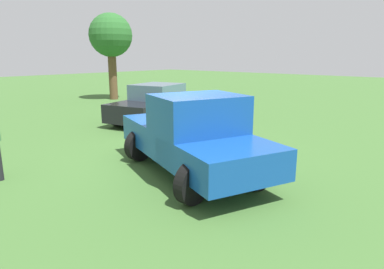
{
  "coord_description": "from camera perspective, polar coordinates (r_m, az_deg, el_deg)",
  "views": [
    {
      "loc": [
        5.98,
        5.59,
        2.62
      ],
      "look_at": [
        0.49,
        0.78,
        0.9
      ],
      "focal_mm": 31.51,
      "sensor_mm": 36.0,
      "label": 1
    }
  ],
  "objects": [
    {
      "name": "sedan_near",
      "position": [
        13.69,
        -6.19,
        5.13
      ],
      "size": [
        4.53,
        2.82,
        1.5
      ],
      "rotation": [
        0.0,
        0.0,
        0.25
      ],
      "color": "black",
      "rests_on": "ground_plane"
    },
    {
      "name": "tree_back_right",
      "position": [
        21.1,
        -13.59,
        15.78
      ],
      "size": [
        2.52,
        2.52,
        5.03
      ],
      "color": "brown",
      "rests_on": "ground_plane"
    },
    {
      "name": "ground_plane",
      "position": [
        8.59,
        -1.76,
        -4.5
      ],
      "size": [
        80.0,
        80.0,
        0.0
      ],
      "primitive_type": "plane",
      "color": "#3D662D"
    },
    {
      "name": "pickup_truck",
      "position": [
        7.4,
        0.42,
        0.08
      ],
      "size": [
        3.34,
        4.92,
        1.81
      ],
      "rotation": [
        0.0,
        0.0,
        4.34
      ],
      "color": "black",
      "rests_on": "ground_plane"
    }
  ]
}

